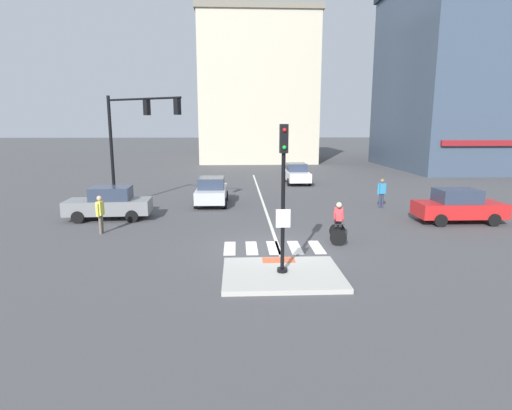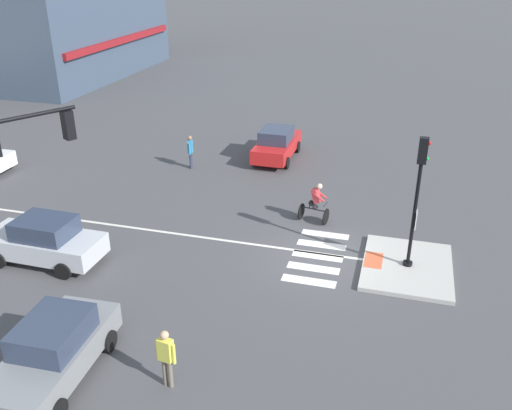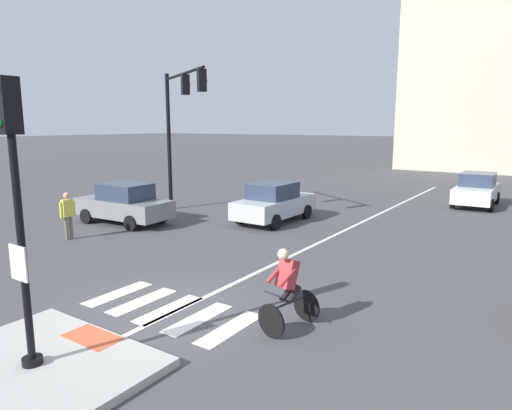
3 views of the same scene
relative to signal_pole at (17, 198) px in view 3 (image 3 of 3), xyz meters
The scene contains 17 objects.
ground_plane 4.09m from the signal_pole, 90.00° to the left, with size 300.00×300.00×0.00m, color #474749.
traffic_island 2.80m from the signal_pole, 90.00° to the left, with size 3.69×2.97×0.15m, color #B2AFA8.
tactile_pad_front 2.95m from the signal_pole, 90.00° to the left, with size 1.10×0.60×0.01m, color #DB5B38.
signal_pole is the anchor object (origin of this frame).
crosswalk_stripe_a 4.54m from the signal_pole, 118.57° to the left, with size 0.44×1.80×0.01m, color silver.
crosswalk_stripe_b 4.30m from the signal_pole, 105.23° to the left, with size 0.44×1.80×0.01m, color silver.
crosswalk_stripe_c 4.22m from the signal_pole, 90.00° to the left, with size 0.44×1.80×0.01m, color silver.
crosswalk_stripe_d 4.30m from the signal_pole, 74.77° to the left, with size 0.44×1.80×0.01m, color silver.
crosswalk_stripe_e 4.54m from the signal_pole, 61.43° to the left, with size 0.44×1.80×0.01m, color silver.
lane_centre_line 13.22m from the signal_pole, 89.14° to the left, with size 0.14×28.00×0.01m, color silver.
traffic_light_mast 13.19m from the signal_pole, 122.80° to the left, with size 4.47×2.68×6.27m.
building_corner_left 44.70m from the signal_pole, 88.28° to the left, with size 14.76×14.48×18.27m.
car_white_eastbound_distant 21.27m from the signal_pole, 80.60° to the left, with size 1.89×4.13×1.64m.
car_silver_westbound_far 12.64m from the signal_pole, 103.41° to the left, with size 1.87×4.12×1.64m.
car_grey_cross_left 11.65m from the signal_pole, 132.69° to the left, with size 4.17×1.99×1.64m.
cyclist 4.95m from the signal_pole, 54.28° to the left, with size 0.86×1.20×1.68m.
pedestrian_at_curb_left 9.39m from the signal_pole, 142.65° to the left, with size 0.28×0.54×1.67m.
Camera 3 is at (6.80, -6.49, 3.98)m, focal length 31.79 mm.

